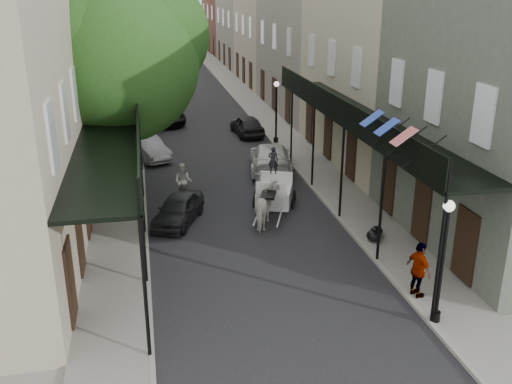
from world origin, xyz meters
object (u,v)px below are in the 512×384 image
car_left_far (160,114)px  car_right_near (271,158)px  tree_near (128,54)px  car_left_mid (148,148)px  car_right_far (247,125)px  lamppost_left (139,185)px  pedestrian_sidewalk_right (419,270)px  horse (268,206)px  pedestrian_walking (183,182)px  lamppost_right_far (276,111)px  carriage (275,179)px  lamppost_right_near (442,260)px  car_left_near (178,209)px  pedestrian_sidewalk_left (136,123)px  tree_far (130,39)px

car_left_far → car_right_near: size_ratio=1.01×
tree_near → car_right_near: size_ratio=1.90×
car_left_mid → car_right_far: car_right_far is taller
lamppost_left → pedestrian_sidewalk_right: bearing=-38.5°
horse → car_left_far: (-3.51, 19.03, -0.15)m
pedestrian_walking → car_left_far: (-0.42, 15.31, -0.13)m
tree_near → lamppost_right_far: (8.30, 7.82, -4.44)m
carriage → lamppost_right_far: bearing=96.2°
lamppost_right_near → pedestrian_sidewalk_right: bearing=85.9°
pedestrian_sidewalk_right → lamppost_right_far: bearing=-11.9°
lamppost_right_far → car_left_mid: size_ratio=0.98×
tree_near → car_left_near: (1.60, -3.22, -5.90)m
lamppost_right_near → lamppost_left: bearing=135.7°
lamppost_right_far → pedestrian_sidewalk_right: size_ratio=2.05×
car_left_mid → car_right_far: (6.38, 4.19, 0.04)m
pedestrian_walking → car_left_near: size_ratio=0.49×
lamppost_right_near → lamppost_right_far: (0.00, 20.00, 0.00)m
pedestrian_sidewalk_left → car_right_near: bearing=106.5°
car_left_mid → car_right_far: 7.64m
lamppost_right_near → car_right_near: 14.99m
lamppost_right_far → car_left_far: bearing=134.1°
lamppost_right_near → lamppost_right_far: bearing=90.0°
pedestrian_walking → car_left_far: pedestrian_walking is taller
pedestrian_sidewalk_left → horse: bearing=86.0°
lamppost_right_far → car_left_mid: bearing=-167.9°
lamppost_right_far → car_right_near: (-1.50, -5.14, -1.32)m
pedestrian_walking → car_left_far: 15.32m
tree_near → car_right_near: (6.80, 2.68, -5.75)m
carriage → car_left_mid: bearing=143.9°
tree_far → lamppost_right_near: size_ratio=2.32×
horse → pedestrian_sidewalk_right: pedestrian_sidewalk_right is taller
horse → pedestrian_walking: 4.84m
car_right_near → car_left_far: bearing=-56.0°
tree_near → car_right_far: bearing=56.1°
tree_far → carriage: tree_far is taller
lamppost_right_far → car_right_near: bearing=-106.3°
pedestrian_sidewalk_right → car_left_mid: 18.67m
lamppost_right_far → car_right_far: size_ratio=0.96×
pedestrian_sidewalk_right → tree_far: bearing=6.6°
tree_near → tree_far: size_ratio=1.12×
tree_far → car_left_far: tree_far is taller
pedestrian_walking → car_left_mid: (-1.42, 6.74, -0.22)m
tree_far → pedestrian_sidewalk_right: 26.62m
tree_far → lamppost_right_far: bearing=-36.5°
tree_far → car_left_near: bearing=-84.5°
car_left_near → car_left_mid: (-1.00, 9.39, 0.03)m
carriage → car_right_far: bearing=105.0°
pedestrian_walking → pedestrian_sidewalk_left: (-2.02, 11.65, 0.13)m
pedestrian_sidewalk_right → car_left_mid: size_ratio=0.48×
horse → car_right_near: 7.17m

